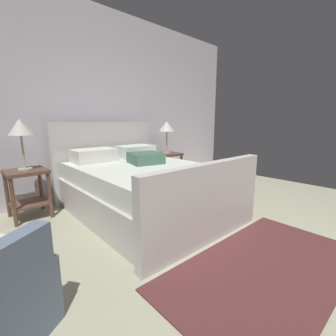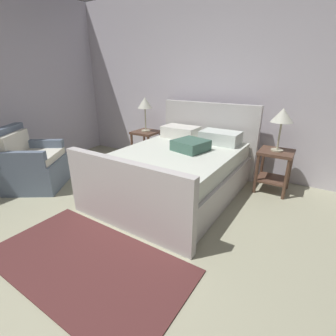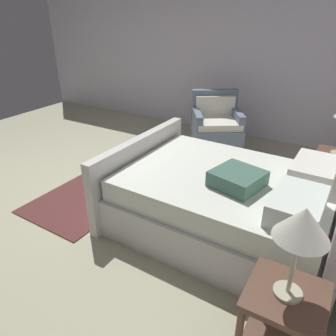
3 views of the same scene
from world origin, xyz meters
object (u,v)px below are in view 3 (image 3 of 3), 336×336
nightstand_right (282,317)px  table_lamp_right (303,226)px  bed (230,201)px  armchair (216,128)px  nightstand_left (334,170)px

nightstand_right → table_lamp_right: size_ratio=1.05×
bed → nightstand_right: 1.35m
bed → armchair: bearing=-153.4°
nightstand_left → nightstand_right: bearing=-1.4°
nightstand_right → table_lamp_right: (0.00, 0.00, 0.66)m
nightstand_left → armchair: armchair is taller
nightstand_left → bed: bearing=-35.2°
bed → nightstand_right: size_ratio=3.64×
table_lamp_right → nightstand_left: 2.35m
nightstand_right → nightstand_left: 2.26m
nightstand_left → armchair: bearing=-114.0°
bed → nightstand_left: size_ratio=3.64×
bed → table_lamp_right: (1.13, 0.74, 0.71)m
table_lamp_right → armchair: table_lamp_right is taller
table_lamp_right → nightstand_right: bearing=-99.5°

